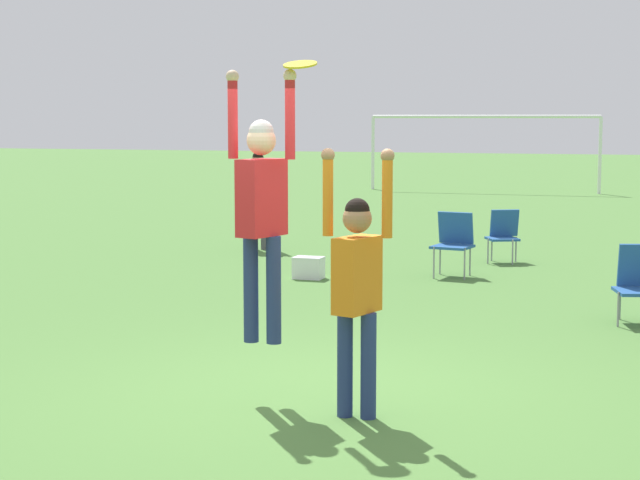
{
  "coord_description": "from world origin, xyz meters",
  "views": [
    {
      "loc": [
        2.72,
        -8.18,
        2.27
      ],
      "look_at": [
        0.11,
        -0.11,
        1.3
      ],
      "focal_mm": 60.0,
      "sensor_mm": 36.0,
      "label": 1
    }
  ],
  "objects_px": {
    "frisbee": "(300,64)",
    "person_spectator_near": "(258,190)",
    "person_defending": "(357,277)",
    "camping_chair_3": "(503,232)",
    "cooler_box": "(309,268)",
    "camping_chair_2": "(454,239)",
    "person_jumping": "(262,199)"
  },
  "relations": [
    {
      "from": "camping_chair_3",
      "to": "person_spectator_near",
      "type": "xyz_separation_m",
      "value": [
        -4.27,
        0.35,
        0.55
      ]
    },
    {
      "from": "cooler_box",
      "to": "person_defending",
      "type": "bearing_deg",
      "value": -68.51
    },
    {
      "from": "person_jumping",
      "to": "person_defending",
      "type": "relative_size",
      "value": 1.06
    },
    {
      "from": "person_jumping",
      "to": "camping_chair_2",
      "type": "relative_size",
      "value": 2.37
    },
    {
      "from": "person_defending",
      "to": "cooler_box",
      "type": "bearing_deg",
      "value": -141.94
    },
    {
      "from": "camping_chair_3",
      "to": "person_defending",
      "type": "bearing_deg",
      "value": 65.71
    },
    {
      "from": "person_defending",
      "to": "person_spectator_near",
      "type": "height_order",
      "value": "person_defending"
    },
    {
      "from": "person_defending",
      "to": "cooler_box",
      "type": "height_order",
      "value": "person_defending"
    },
    {
      "from": "person_defending",
      "to": "camping_chair_3",
      "type": "xyz_separation_m",
      "value": [
        -0.22,
        9.17,
        -0.6
      ]
    },
    {
      "from": "frisbee",
      "to": "person_spectator_near",
      "type": "xyz_separation_m",
      "value": [
        -3.95,
        9.25,
        -1.66
      ]
    },
    {
      "from": "cooler_box",
      "to": "frisbee",
      "type": "bearing_deg",
      "value": -72.04
    },
    {
      "from": "frisbee",
      "to": "cooler_box",
      "type": "bearing_deg",
      "value": 107.96
    },
    {
      "from": "camping_chair_2",
      "to": "person_defending",
      "type": "bearing_deg",
      "value": 104.64
    },
    {
      "from": "person_spectator_near",
      "to": "frisbee",
      "type": "bearing_deg",
      "value": -90.27
    },
    {
      "from": "person_jumping",
      "to": "frisbee",
      "type": "relative_size",
      "value": 8.18
    },
    {
      "from": "person_jumping",
      "to": "camping_chair_2",
      "type": "xyz_separation_m",
      "value": [
        0.18,
        7.2,
        -1.09
      ]
    },
    {
      "from": "person_defending",
      "to": "frisbee",
      "type": "relative_size",
      "value": 7.69
    },
    {
      "from": "camping_chair_3",
      "to": "cooler_box",
      "type": "bearing_deg",
      "value": 21.99
    },
    {
      "from": "cooler_box",
      "to": "camping_chair_2",
      "type": "bearing_deg",
      "value": 24.76
    },
    {
      "from": "camping_chair_3",
      "to": "person_spectator_near",
      "type": "distance_m",
      "value": 4.32
    },
    {
      "from": "frisbee",
      "to": "person_spectator_near",
      "type": "bearing_deg",
      "value": 113.1
    },
    {
      "from": "person_defending",
      "to": "person_spectator_near",
      "type": "relative_size",
      "value": 1.21
    },
    {
      "from": "camping_chair_2",
      "to": "person_spectator_near",
      "type": "distance_m",
      "value": 4.36
    },
    {
      "from": "person_spectator_near",
      "to": "cooler_box",
      "type": "distance_m",
      "value": 3.61
    },
    {
      "from": "frisbee",
      "to": "cooler_box",
      "type": "distance_m",
      "value": 7.09
    },
    {
      "from": "camping_chair_2",
      "to": "cooler_box",
      "type": "height_order",
      "value": "camping_chair_2"
    },
    {
      "from": "person_jumping",
      "to": "frisbee",
      "type": "height_order",
      "value": "frisbee"
    },
    {
      "from": "person_jumping",
      "to": "cooler_box",
      "type": "bearing_deg",
      "value": 31.85
    },
    {
      "from": "camping_chair_2",
      "to": "frisbee",
      "type": "bearing_deg",
      "value": 100.49
    },
    {
      "from": "frisbee",
      "to": "camping_chair_2",
      "type": "height_order",
      "value": "frisbee"
    },
    {
      "from": "person_defending",
      "to": "camping_chair_3",
      "type": "height_order",
      "value": "person_defending"
    },
    {
      "from": "camping_chair_2",
      "to": "cooler_box",
      "type": "distance_m",
      "value": 2.14
    }
  ]
}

